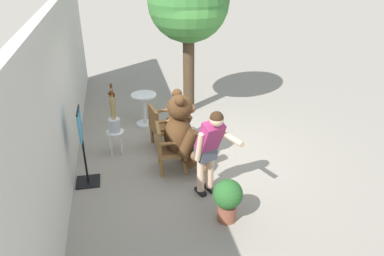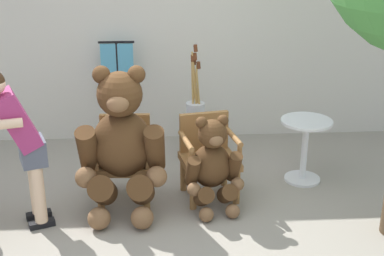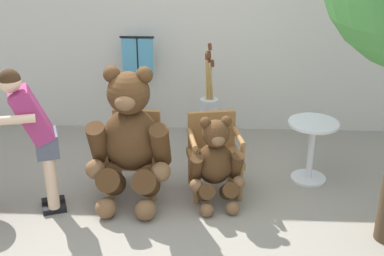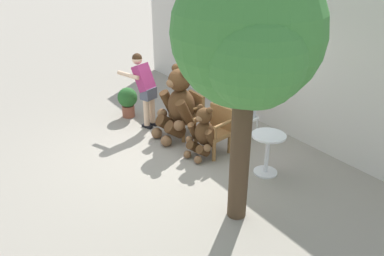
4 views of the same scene
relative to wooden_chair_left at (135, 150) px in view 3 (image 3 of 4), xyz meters
name	(u,v)px [view 3 (image 3 of 4)]	position (x,y,z in m)	size (l,w,h in m)	color
ground_plane	(171,220)	(0.44, -0.66, -0.46)	(60.00, 60.00, 0.00)	gray
back_wall	(184,28)	(0.44, 1.74, 0.94)	(10.00, 0.16, 2.80)	beige
wooden_chair_left	(135,150)	(0.00, 0.00, 0.00)	(0.58, 0.54, 0.86)	olive
wooden_chair_right	(214,151)	(0.86, 0.00, 0.00)	(0.65, 0.61, 0.86)	olive
teddy_bear_large	(130,138)	(-0.01, -0.26, 0.26)	(0.88, 0.84, 1.47)	#4C3019
teddy_bear_small	(216,163)	(0.88, -0.29, 0.01)	(0.60, 0.60, 0.97)	#4C3019
person_visitor	(34,129)	(-0.90, -0.52, 0.45)	(0.70, 0.65, 1.55)	black
white_stool	(209,126)	(0.79, 0.91, -0.11)	(0.34, 0.34, 0.46)	white
brush_bucket	(209,103)	(0.79, 0.91, 0.20)	(0.22, 0.22, 0.96)	silver
round_side_table	(312,144)	(1.96, 0.25, -0.01)	(0.56, 0.56, 0.72)	silver
clothing_display_stand	(139,84)	(-0.14, 1.42, 0.26)	(0.44, 0.40, 1.36)	black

